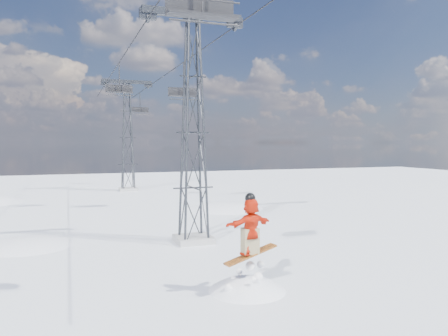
{
  "coord_description": "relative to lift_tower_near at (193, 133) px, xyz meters",
  "views": [
    {
      "loc": [
        -5.09,
        -12.91,
        5.0
      ],
      "look_at": [
        0.85,
        3.62,
        3.97
      ],
      "focal_mm": 35.0,
      "sensor_mm": 36.0,
      "label": 1
    }
  ],
  "objects": [
    {
      "name": "lift_tower_near",
      "position": [
        0.0,
        0.0,
        0.0
      ],
      "size": [
        5.2,
        1.8,
        11.43
      ],
      "color": "#999999",
      "rests_on": "ground"
    },
    {
      "name": "lift_chair_far",
      "position": [
        -2.2,
        12.15,
        3.44
      ],
      "size": [
        1.96,
        0.56,
        2.43
      ],
      "color": "black",
      "rests_on": "ground"
    },
    {
      "name": "snow_terrain",
      "position": [
        -5.57,
        13.24,
        -15.06
      ],
      "size": [
        39.0,
        37.0,
        22.0
      ],
      "color": "white",
      "rests_on": "ground"
    },
    {
      "name": "snowboarder_jump",
      "position": [
        -0.25,
        -7.54,
        -7.07
      ],
      "size": [
        4.4,
        4.4,
        7.3
      ],
      "color": "white",
      "rests_on": "ground"
    },
    {
      "name": "ground",
      "position": [
        -0.8,
        -8.0,
        -5.47
      ],
      "size": [
        120.0,
        120.0,
        0.0
      ],
      "primitive_type": "plane",
      "color": "white",
      "rests_on": "ground"
    },
    {
      "name": "lift_tower_far",
      "position": [
        0.0,
        25.0,
        0.0
      ],
      "size": [
        5.2,
        1.8,
        11.43
      ],
      "color": "#999999",
      "rests_on": "ground"
    },
    {
      "name": "haul_cables",
      "position": [
        0.0,
        11.5,
        5.38
      ],
      "size": [
        4.46,
        51.0,
        0.06
      ],
      "color": "black",
      "rests_on": "ground"
    },
    {
      "name": "lift_chair_mid",
      "position": [
        2.2,
        10.38,
        3.17
      ],
      "size": [
        2.22,
        0.64,
        2.76
      ],
      "color": "black",
      "rests_on": "ground"
    },
    {
      "name": "lift_chair_near",
      "position": [
        -2.2,
        -8.76,
        3.35
      ],
      "size": [
        2.05,
        0.59,
        2.54
      ],
      "color": "black",
      "rests_on": "ground"
    },
    {
      "name": "lift_chair_extra",
      "position": [
        2.2,
        30.7,
        3.33
      ],
      "size": [
        2.07,
        0.59,
        2.56
      ],
      "color": "black",
      "rests_on": "ground"
    }
  ]
}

